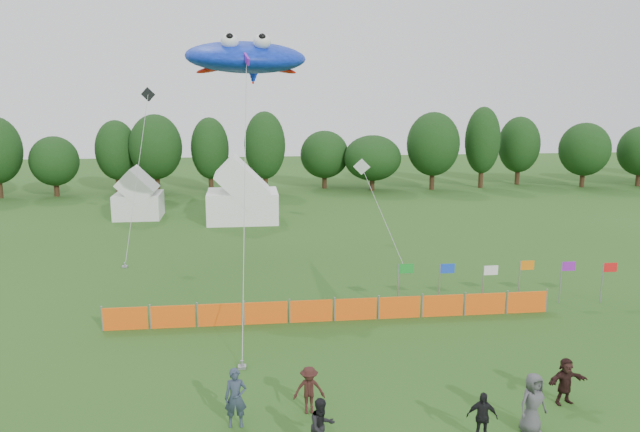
{
  "coord_description": "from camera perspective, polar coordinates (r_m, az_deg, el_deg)",
  "views": [
    {
      "loc": [
        -2.85,
        -17.99,
        10.04
      ],
      "look_at": [
        0.0,
        6.0,
        5.2
      ],
      "focal_mm": 35.0,
      "sensor_mm": 36.0,
      "label": 1
    }
  ],
  "objects": [
    {
      "name": "spectator_d",
      "position": [
        19.58,
        14.59,
        -17.35
      ],
      "size": [
        0.95,
        0.55,
        1.52
      ],
      "primitive_type": "imported",
      "rotation": [
        0.0,
        0.0,
        -0.21
      ],
      "color": "black",
      "rests_on": "ground"
    },
    {
      "name": "barrier_fence",
      "position": [
        27.99,
        1.24,
        -8.6
      ],
      "size": [
        19.9,
        0.06,
        1.0
      ],
      "color": "#FD580E",
      "rests_on": "ground"
    },
    {
      "name": "tent_left",
      "position": [
        52.33,
        -16.28,
        1.64
      ],
      "size": [
        3.7,
        3.7,
        3.26
      ],
      "color": "white",
      "rests_on": "ground"
    },
    {
      "name": "tent_right",
      "position": [
        49.13,
        -7.1,
        1.8
      ],
      "size": [
        5.55,
        4.44,
        3.91
      ],
      "color": "white",
      "rests_on": "ground"
    },
    {
      "name": "spectator_f",
      "position": [
        22.45,
        21.52,
        -13.86
      ],
      "size": [
        1.51,
        0.71,
        1.56
      ],
      "primitive_type": "imported",
      "rotation": [
        0.0,
        0.0,
        0.18
      ],
      "color": "black",
      "rests_on": "ground"
    },
    {
      "name": "small_kite_dark",
      "position": [
        39.96,
        -16.15,
        5.29
      ],
      "size": [
        1.68,
        5.5,
        10.32
      ],
      "color": "black",
      "rests_on": "ground"
    },
    {
      "name": "ground",
      "position": [
        20.79,
        2.04,
        -17.55
      ],
      "size": [
        160.0,
        160.0,
        0.0
      ],
      "primitive_type": "plane",
      "color": "#234C16",
      "rests_on": "ground"
    },
    {
      "name": "treeline",
      "position": [
        63.34,
        -2.72,
        6.01
      ],
      "size": [
        104.57,
        8.78,
        8.36
      ],
      "color": "#382314",
      "rests_on": "ground"
    },
    {
      "name": "flag_row",
      "position": [
        30.79,
        16.43,
        -5.38
      ],
      "size": [
        10.73,
        0.55,
        2.24
      ],
      "color": "gray",
      "rests_on": "ground"
    },
    {
      "name": "stingray_kite",
      "position": [
        36.59,
        -6.69,
        14.15
      ],
      "size": [
        7.98,
        23.66,
        13.14
      ],
      "color": "#1033E5",
      "rests_on": "ground"
    },
    {
      "name": "spectator_e",
      "position": [
        20.37,
        18.86,
        -15.89
      ],
      "size": [
        1.04,
        0.82,
        1.86
      ],
      "primitive_type": "imported",
      "rotation": [
        0.0,
        0.0,
        0.28
      ],
      "color": "#45454A",
      "rests_on": "ground"
    },
    {
      "name": "small_kite_white",
      "position": [
        41.41,
        4.85,
        2.11
      ],
      "size": [
        1.54,
        10.27,
        5.44
      ],
      "color": "silver",
      "rests_on": "ground"
    },
    {
      "name": "spectator_a",
      "position": [
        19.81,
        -7.72,
        -16.15
      ],
      "size": [
        0.69,
        0.47,
        1.86
      ],
      "primitive_type": "imported",
      "rotation": [
        0.0,
        0.0,
        -0.03
      ],
      "color": "#2A3546",
      "rests_on": "ground"
    },
    {
      "name": "spectator_b",
      "position": [
        18.36,
        0.16,
        -18.73
      ],
      "size": [
        1.01,
        0.91,
        1.68
      ],
      "primitive_type": "imported",
      "rotation": [
        0.0,
        0.0,
        0.42
      ],
      "color": "black",
      "rests_on": "ground"
    },
    {
      "name": "spectator_c",
      "position": [
        20.44,
        -1.01,
        -15.62
      ],
      "size": [
        1.01,
        0.58,
        1.55
      ],
      "primitive_type": "imported",
      "rotation": [
        0.0,
        0.0,
        -0.01
      ],
      "color": "#321714",
      "rests_on": "ground"
    }
  ]
}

